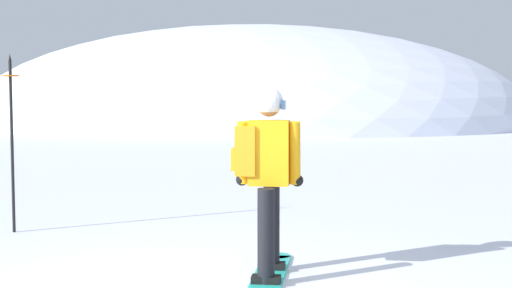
{
  "coord_description": "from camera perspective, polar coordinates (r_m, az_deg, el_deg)",
  "views": [
    {
      "loc": [
        0.94,
        -5.2,
        1.63
      ],
      "look_at": [
        0.23,
        3.8,
        1.0
      ],
      "focal_mm": 47.59,
      "sensor_mm": 36.0,
      "label": 1
    }
  ],
  "objects": [
    {
      "name": "piste_marker_near",
      "position": [
        8.6,
        -19.85,
        0.98
      ],
      "size": [
        0.2,
        0.2,
        2.14
      ],
      "color": "black",
      "rests_on": "ground"
    },
    {
      "name": "ridge_peak_main",
      "position": [
        40.63,
        -0.48,
        1.71
      ],
      "size": [
        32.5,
        29.25,
        11.46
      ],
      "color": "white",
      "rests_on": "ground"
    },
    {
      "name": "snowboarder_main",
      "position": [
        6.05,
        0.81,
        -2.76
      ],
      "size": [
        0.64,
        1.84,
        1.71
      ],
      "color": "#23B7A3",
      "rests_on": "ground"
    }
  ]
}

